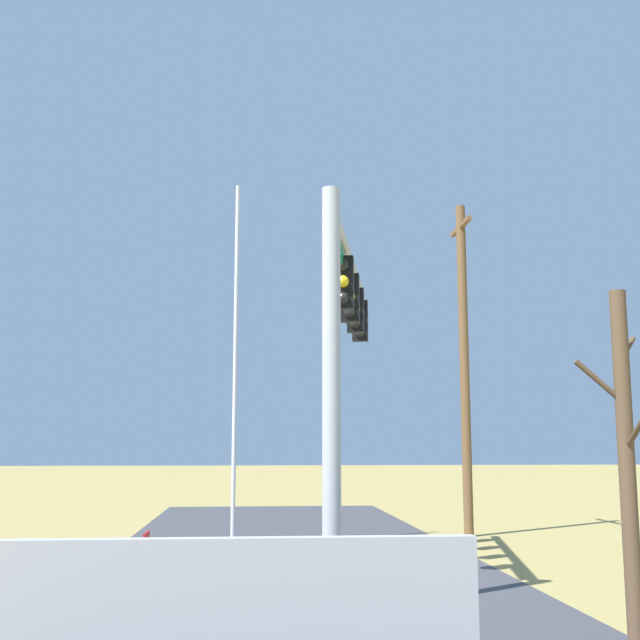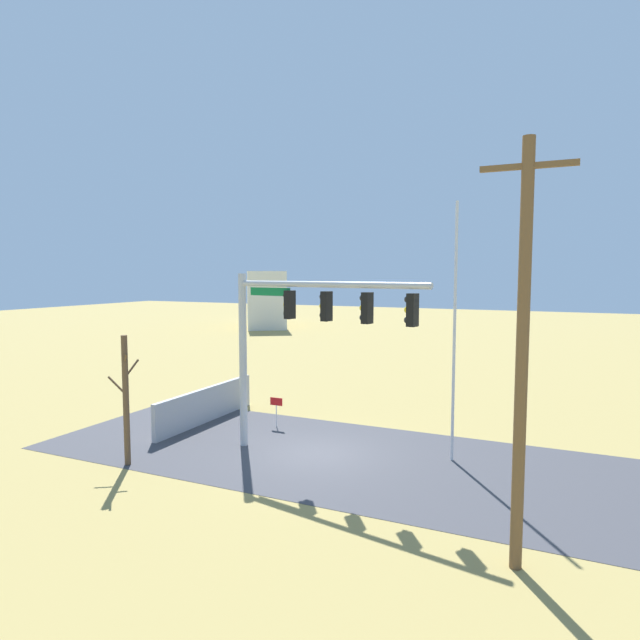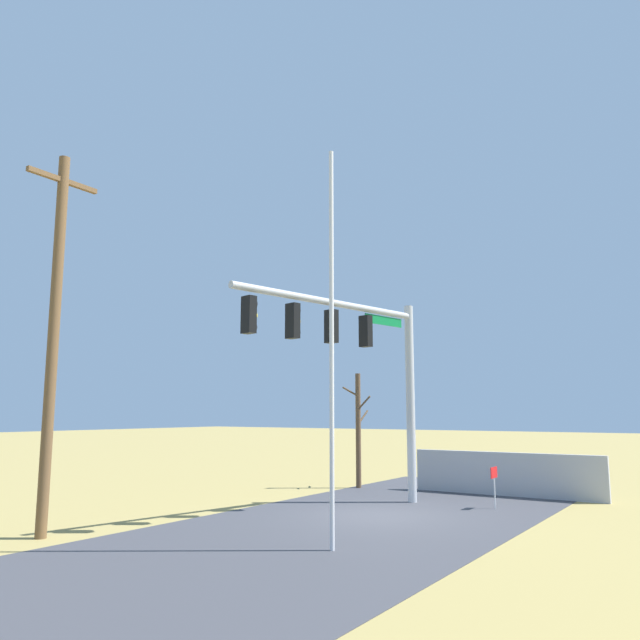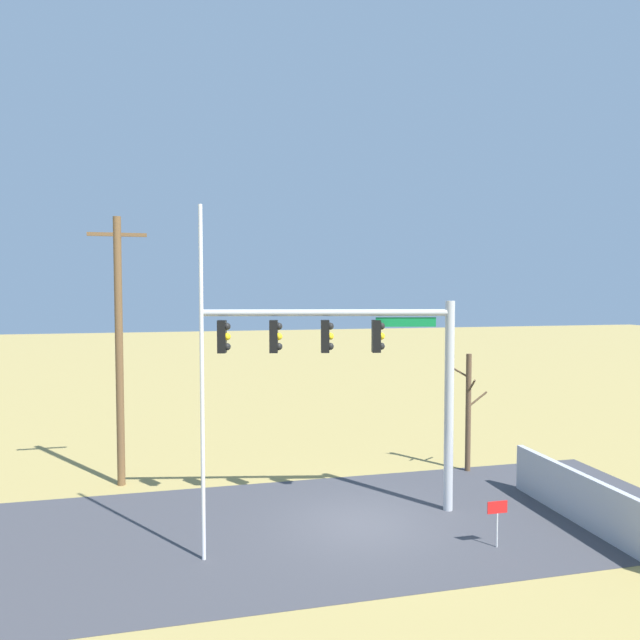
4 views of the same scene
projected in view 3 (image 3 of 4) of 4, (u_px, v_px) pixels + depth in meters
name	position (u px, v px, depth m)	size (l,w,h in m)	color
ground_plane	(380.00, 516.00, 17.19)	(160.00, 160.00, 0.00)	#9E894C
road_surface	(296.00, 540.00, 13.89)	(28.00, 8.00, 0.01)	#3D3D42
sidewalk_corner	(425.00, 499.00, 20.54)	(6.00, 6.00, 0.01)	#B7B5AD
retaining_fence	(506.00, 474.00, 21.34)	(0.20, 6.55, 1.47)	#A8A8AD
signal_mast	(360.00, 352.00, 18.64)	(7.37, 1.68, 6.34)	#B2B5BA
flagpole	(332.00, 342.00, 13.46)	(0.10, 0.10, 8.71)	silver
utility_pole	(54.00, 332.00, 14.79)	(1.90, 0.26, 9.11)	brown
bare_tree	(358.00, 428.00, 23.84)	(1.27, 1.02, 4.33)	brown
open_sign	(494.00, 478.00, 18.50)	(0.56, 0.04, 1.22)	silver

